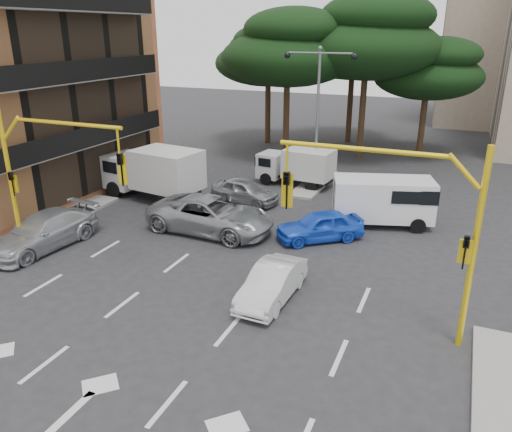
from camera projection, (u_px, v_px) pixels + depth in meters
The scene contains 18 objects.
ground at pixel (173, 317), 16.20m from camera, with size 120.00×120.00×0.00m, color #28282B.
median_strip at pixel (314, 183), 29.97m from camera, with size 1.40×6.00×0.15m, color gray.
pine_left_near at pixel (288, 48), 33.91m from camera, with size 9.15×9.15×10.23m.
pine_center at pixel (368, 37), 33.57m from camera, with size 9.98×9.98×11.16m.
pine_left_far at pixel (269, 55), 38.69m from camera, with size 8.32×8.32×9.30m.
pine_right at pixel (429, 69), 34.57m from camera, with size 7.49×7.49×8.37m.
pine_back at pixel (354, 45), 38.85m from camera, with size 9.15×9.15×10.23m.
signal_mast_right at pixel (410, 214), 14.07m from camera, with size 5.79×0.37×6.00m.
signal_mast_left at pixel (42, 166), 19.03m from camera, with size 5.79×0.37×6.00m.
street_lamp_center at pixel (318, 92), 28.10m from camera, with size 4.16×0.36×7.77m.
car_white_hatch at pixel (272, 283), 17.07m from camera, with size 1.30×3.73×1.23m, color silver.
car_blue_compact at pixel (320, 226), 21.93m from camera, with size 1.55×3.85×1.31m, color blue.
car_silver_wagon at pixel (43, 231), 21.12m from camera, with size 2.05×5.04×1.46m, color #A7ABB0.
car_silver_cross_a at pixel (211, 215), 22.78m from camera, with size 2.70×5.85×1.62m, color #93949A.
car_silver_cross_b at pixel (245, 191), 26.71m from camera, with size 1.52×3.77×1.29m, color gray.
van_white at pixel (382, 201), 23.55m from camera, with size 2.07×4.57×2.28m, color white, non-canonical shape.
box_truck_a at pixel (153, 173), 27.11m from camera, with size 2.41×5.75×2.83m, color silver, non-canonical shape.
box_truck_b at pixel (296, 167), 29.55m from camera, with size 1.92×4.57×2.25m, color silver, non-canonical shape.
Camera 1 is at (7.93, -11.86, 8.76)m, focal length 35.00 mm.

